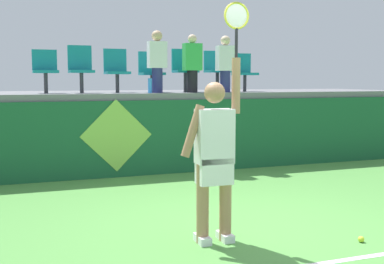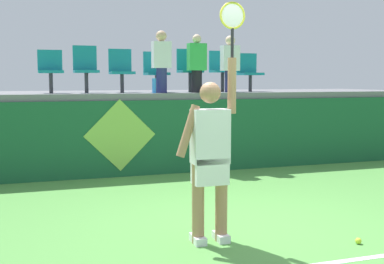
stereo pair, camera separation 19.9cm
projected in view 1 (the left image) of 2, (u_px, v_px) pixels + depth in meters
ground_plane at (255, 230)px, 5.65m from camera, size 40.00×40.00×0.00m
court_back_wall at (163, 137)px, 9.00m from camera, size 11.40×0.20×1.35m
spectator_platform at (144, 94)px, 10.17m from camera, size 11.40×2.77×0.12m
tennis_player at (215, 153)px, 5.14m from camera, size 0.75×0.27×2.51m
tennis_ball at (361, 239)px, 5.21m from camera, size 0.07×0.07×0.07m
water_bottle at (150, 86)px, 8.99m from camera, size 0.07×0.07×0.27m
stadium_chair_0 at (45, 68)px, 8.88m from camera, size 0.44×0.42×0.79m
stadium_chair_1 at (81, 67)px, 9.10m from camera, size 0.44×0.42×0.88m
stadium_chair_2 at (116, 69)px, 9.33m from camera, size 0.44×0.42×0.83m
stadium_chair_3 at (151, 70)px, 9.56m from camera, size 0.44×0.42×0.79m
stadium_chair_4 at (184, 68)px, 9.79m from camera, size 0.44×0.42×0.86m
stadium_chair_5 at (216, 68)px, 10.02m from camera, size 0.44×0.42×0.83m
stadium_chair_6 at (243, 71)px, 10.24m from camera, size 0.44×0.42×0.79m
spectator_0 at (225, 63)px, 9.58m from camera, size 0.34×0.20×1.10m
spectator_1 at (192, 63)px, 9.34m from camera, size 0.34×0.20×1.10m
spectator_2 at (157, 60)px, 9.13m from camera, size 0.34×0.20×1.15m
wall_signage_mount at (117, 177)px, 8.68m from camera, size 1.27×0.01×1.38m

